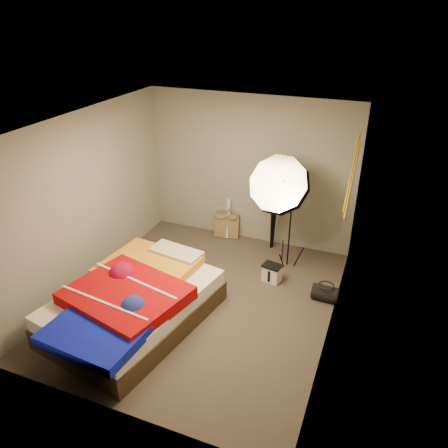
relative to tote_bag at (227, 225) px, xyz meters
The scene contains 15 objects.
floor 1.94m from the tote_bag, 79.53° to the right, with size 4.00×4.00×0.00m, color #4B4138.
ceiling 2.99m from the tote_bag, 79.53° to the right, with size 4.00×4.00×0.00m, color silver.
wall_back 1.10m from the tote_bag, 15.90° to the left, with size 3.50×3.50×0.00m, color gray.
wall_front 4.05m from the tote_bag, 84.86° to the right, with size 3.50×3.50×0.00m, color gray.
wall_left 2.58m from the tote_bag, 126.36° to the right, with size 4.00×4.00×0.00m, color gray.
wall_right 3.02m from the tote_bag, 42.12° to the right, with size 4.00×4.00×0.00m, color gray.
tote_bag is the anchor object (origin of this frame).
wrapping_roll 0.14m from the tote_bag, ahead, with size 0.08×0.08×0.70m, color #659CD7.
camera_case 1.55m from the tote_bag, 43.24° to the right, with size 0.25×0.18×0.25m, color white.
duffel_bag 2.31m from the tote_bag, 32.35° to the right, with size 0.22×0.22×0.37m, color black.
wall_stripe_upper 3.01m from the tote_bag, 31.99° to the right, with size 0.02×1.10×0.10m, color gold.
wall_stripe_lower 2.79m from the tote_bag, 26.77° to the right, with size 0.02×1.10×0.10m, color gold.
bed 2.64m from the tote_bag, 95.99° to the right, with size 1.86×2.48×0.63m.
photo_umbrella 1.68m from the tote_bag, 30.03° to the right, with size 1.15×0.89×1.90m.
camera_tripod 1.00m from the tote_bag, ahead, with size 0.09×0.09×1.28m.
Camera 1 is at (2.11, -4.49, 3.77)m, focal length 35.00 mm.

